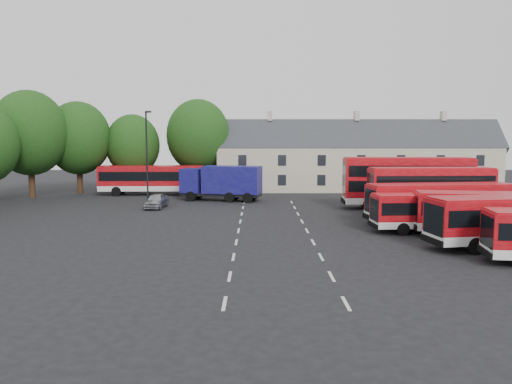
# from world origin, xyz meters

# --- Properties ---
(ground) EXTENTS (140.00, 140.00, 0.00)m
(ground) POSITION_xyz_m (0.00, 0.00, 0.00)
(ground) COLOR black
(ground) RESTS_ON ground
(lane_markings) EXTENTS (5.15, 33.80, 0.01)m
(lane_markings) POSITION_xyz_m (2.50, 2.00, 0.01)
(lane_markings) COLOR beige
(lane_markings) RESTS_ON ground
(treeline) EXTENTS (29.92, 32.59, 12.01)m
(treeline) POSITION_xyz_m (-20.74, 19.36, 6.68)
(treeline) COLOR black
(treeline) RESTS_ON ground
(terrace_houses) EXTENTS (35.70, 7.13, 10.06)m
(terrace_houses) POSITION_xyz_m (14.00, 30.00, 3.86)
(terrace_houses) COLOR beige
(terrace_houses) RESTS_ON ground
(bus_row_c) EXTENTS (11.06, 4.25, 3.05)m
(bus_row_c) POSITION_xyz_m (17.71, -0.39, 1.84)
(bus_row_c) COLOR silver
(bus_row_c) RESTS_ON ground
(bus_row_d) EXTENTS (9.96, 2.91, 2.78)m
(bus_row_d) POSITION_xyz_m (14.56, 1.49, 1.67)
(bus_row_d) COLOR silver
(bus_row_d) RESTS_ON ground
(bus_row_e) EXTENTS (11.59, 4.05, 3.21)m
(bus_row_e) POSITION_xyz_m (15.61, 4.65, 1.93)
(bus_row_e) COLOR silver
(bus_row_e) RESTS_ON ground
(bus_dd_south) EXTENTS (10.44, 2.78, 4.25)m
(bus_dd_south) POSITION_xyz_m (16.10, 8.26, 2.42)
(bus_dd_south) COLOR silver
(bus_dd_south) RESTS_ON ground
(bus_dd_north) EXTENTS (12.04, 3.30, 4.89)m
(bus_dd_north) POSITION_xyz_m (15.63, 13.27, 2.79)
(bus_dd_north) COLOR silver
(bus_dd_north) RESTS_ON ground
(bus_north) EXTENTS (12.24, 3.11, 3.44)m
(bus_north) POSITION_xyz_m (-11.03, 24.72, 2.07)
(bus_north) COLOR silver
(bus_north) RESTS_ON ground
(box_truck) EXTENTS (8.89, 4.48, 3.73)m
(box_truck) POSITION_xyz_m (-2.36, 19.27, 2.09)
(box_truck) COLOR black
(box_truck) RESTS_ON ground
(silver_car) EXTENTS (1.94, 4.23, 1.41)m
(silver_car) POSITION_xyz_m (-8.34, 13.73, 0.70)
(silver_car) COLOR #AAACB2
(silver_car) RESTS_ON ground
(lamppost) EXTENTS (0.64, 0.42, 9.27)m
(lamppost) POSITION_xyz_m (-9.22, 14.14, 4.95)
(lamppost) COLOR black
(lamppost) RESTS_ON ground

